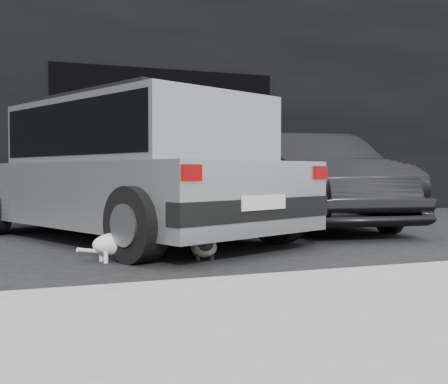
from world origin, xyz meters
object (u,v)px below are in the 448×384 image
object	(u,v)px
second_car	(308,180)
cat_white	(123,242)
silver_hatchback	(130,164)
cat_siamese	(204,247)

from	to	relation	value
second_car	cat_white	size ratio (longest dim) A/B	5.82
silver_hatchback	cat_white	bearing A→B (deg)	-127.23
second_car	cat_siamese	distance (m)	3.40
silver_hatchback	cat_white	xyz separation A→B (m)	(-0.35, -1.51, -0.71)
silver_hatchback	second_car	bearing A→B (deg)	-9.30
silver_hatchback	second_car	world-z (taller)	silver_hatchback
cat_siamese	cat_white	xyz separation A→B (m)	(-0.70, 0.15, 0.05)
cat_white	second_car	bearing A→B (deg)	115.69
silver_hatchback	cat_white	size ratio (longest dim) A/B	6.78
second_car	silver_hatchback	bearing A→B (deg)	-158.71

